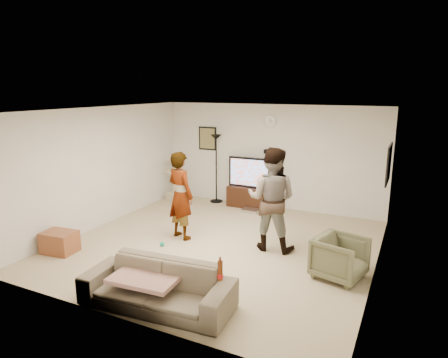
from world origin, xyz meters
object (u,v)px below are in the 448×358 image
at_px(floor_lamp, 216,169).
at_px(beer_bottle, 220,271).
at_px(person_left, 180,195).
at_px(cat_tree, 175,179).
at_px(armchair, 340,258).
at_px(tv, 253,173).
at_px(sofa, 157,286).
at_px(person_right, 271,199).
at_px(side_table, 60,242).
at_px(tv_stand, 252,197).

xyz_separation_m(floor_lamp, beer_bottle, (2.53, -4.83, -0.14)).
xyz_separation_m(floor_lamp, person_left, (0.53, -2.54, -0.01)).
bearing_deg(cat_tree, armchair, -28.77).
bearing_deg(armchair, beer_bottle, 164.52).
distance_m(tv, person_left, 2.55).
bearing_deg(armchair, sofa, 147.58).
bearing_deg(person_right, armchair, 150.88).
bearing_deg(cat_tree, floor_lamp, 19.15).
distance_m(person_right, side_table, 3.86).
xyz_separation_m(sofa, beer_bottle, (0.94, 0.00, 0.42)).
relative_size(person_left, beer_bottle, 6.85).
relative_size(tv, floor_lamp, 0.71).
height_order(floor_lamp, armchair, floor_lamp).
bearing_deg(tv, floor_lamp, 178.20).
bearing_deg(beer_bottle, tv, 107.51).
distance_m(tv_stand, person_left, 2.63).
bearing_deg(side_table, tv_stand, 63.21).
distance_m(armchair, side_table, 4.82).
height_order(person_right, side_table, person_right).
distance_m(beer_bottle, side_table, 3.68).
height_order(beer_bottle, side_table, beer_bottle).
bearing_deg(beer_bottle, side_table, 168.49).
relative_size(cat_tree, armchair, 1.57).
bearing_deg(floor_lamp, side_table, -104.31).
relative_size(tv_stand, floor_lamp, 0.70).
bearing_deg(tv_stand, sofa, -83.17).
distance_m(tv, side_table, 4.61).
distance_m(tv_stand, cat_tree, 2.09).
height_order(person_left, person_right, person_right).
xyz_separation_m(cat_tree, armchair, (4.66, -2.56, -0.24)).
bearing_deg(person_left, floor_lamp, -59.65).
xyz_separation_m(tv_stand, person_left, (-0.48, -2.51, 0.60)).
relative_size(tv_stand, beer_bottle, 4.83).
xyz_separation_m(armchair, side_table, (-4.67, -1.19, -0.14)).
xyz_separation_m(tv_stand, floor_lamp, (-1.01, 0.03, 0.61)).
height_order(tv, floor_lamp, floor_lamp).
distance_m(floor_lamp, beer_bottle, 5.46).
relative_size(floor_lamp, person_right, 0.92).
bearing_deg(cat_tree, person_right, -30.16).
height_order(tv, person_right, person_right).
distance_m(tv, cat_tree, 2.09).
bearing_deg(side_table, beer_bottle, -11.51).
height_order(tv, cat_tree, tv).
relative_size(cat_tree, beer_bottle, 4.56).
relative_size(cat_tree, person_right, 0.61).
height_order(tv_stand, tv, tv).
bearing_deg(beer_bottle, person_right, 95.56).
relative_size(floor_lamp, sofa, 0.84).
distance_m(floor_lamp, person_left, 2.59).
height_order(tv, side_table, tv).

